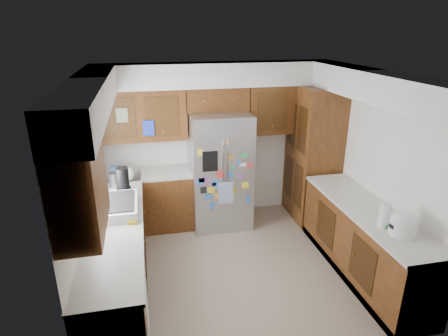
{
  "coord_description": "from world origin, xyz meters",
  "views": [
    {
      "loc": [
        -1.08,
        -4.07,
        2.99
      ],
      "look_at": [
        -0.12,
        0.35,
        1.27
      ],
      "focal_mm": 30.0,
      "sensor_mm": 36.0,
      "label": 1
    }
  ],
  "objects": [
    {
      "name": "paper_towel",
      "position": [
        1.4,
        -0.89,
        1.06
      ],
      "size": [
        0.12,
        0.12,
        0.27
      ],
      "primitive_type": "cylinder",
      "color": "white",
      "rests_on": "right_counter_run"
    },
    {
      "name": "sink_assembly",
      "position": [
        -1.5,
        0.1,
        0.99
      ],
      "size": [
        0.52,
        0.73,
        0.37
      ],
      "color": "silver",
      "rests_on": "left_counter_run"
    },
    {
      "name": "fridge",
      "position": [
        -0.0,
        1.2,
        0.9
      ],
      "size": [
        0.9,
        0.79,
        1.8
      ],
      "color": "#AEAFB4",
      "rests_on": "ground"
    },
    {
      "name": "right_counter_run",
      "position": [
        1.5,
        -0.47,
        0.42
      ],
      "size": [
        0.63,
        2.25,
        0.92
      ],
      "color": "#44240D",
      "rests_on": "ground"
    },
    {
      "name": "rice_cooker",
      "position": [
        1.5,
        -1.09,
        1.05
      ],
      "size": [
        0.29,
        0.28,
        0.25
      ],
      "color": "white",
      "rests_on": "right_counter_run"
    },
    {
      "name": "floor",
      "position": [
        0.0,
        0.0,
        0.0
      ],
      "size": [
        3.6,
        3.6,
        0.0
      ],
      "primitive_type": "plane",
      "color": "gray",
      "rests_on": "ground"
    },
    {
      "name": "pantry",
      "position": [
        1.5,
        1.15,
        1.07
      ],
      "size": [
        0.6,
        0.9,
        2.15
      ],
      "primitive_type": "cube",
      "color": "#44240D",
      "rests_on": "ground"
    },
    {
      "name": "left_counter_clutter",
      "position": [
        -1.44,
        0.84,
        1.05
      ],
      "size": [
        0.34,
        0.79,
        0.38
      ],
      "color": "black",
      "rests_on": "left_counter_run"
    },
    {
      "name": "left_counter_run",
      "position": [
        -1.36,
        0.03,
        0.43
      ],
      "size": [
        1.36,
        3.2,
        0.92
      ],
      "color": "#44240D",
      "rests_on": "ground"
    },
    {
      "name": "fridge_top_items",
      "position": [
        -0.03,
        1.41,
        2.26
      ],
      "size": [
        0.92,
        0.29,
        0.25
      ],
      "color": "blue",
      "rests_on": "bridge_cabinet"
    },
    {
      "name": "bridge_cabinet",
      "position": [
        0.0,
        1.43,
        1.98
      ],
      "size": [
        0.96,
        0.34,
        0.35
      ],
      "primitive_type": "cube",
      "color": "#44240D",
      "rests_on": "fridge"
    },
    {
      "name": "room_shell",
      "position": [
        -0.11,
        0.36,
        1.82
      ],
      "size": [
        3.64,
        3.24,
        2.52
      ],
      "color": "white",
      "rests_on": "ground"
    }
  ]
}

